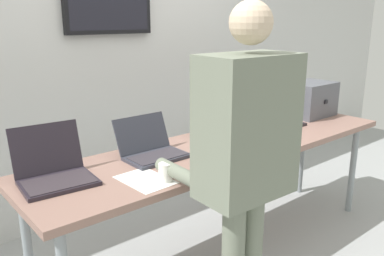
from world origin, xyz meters
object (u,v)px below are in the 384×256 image
(laptop_station_2, at_px, (221,129))
(coffee_mug, at_px, (166,172))
(workbench, at_px, (226,152))
(equipment_box, at_px, (310,99))
(laptop_station_0, at_px, (54,169))
(laptop_station_3, at_px, (275,116))
(person, at_px, (245,152))
(laptop_station_1, at_px, (151,148))

(laptop_station_2, distance_m, coffee_mug, 0.85)
(workbench, xyz_separation_m, equipment_box, (1.09, 0.11, 0.20))
(laptop_station_0, distance_m, laptop_station_3, 1.75)
(person, xyz_separation_m, coffee_mug, (-0.17, 0.37, -0.17))
(laptop_station_2, relative_size, person, 0.20)
(laptop_station_2, bearing_deg, laptop_station_3, -1.48)
(person, bearing_deg, equipment_box, 24.68)
(laptop_station_0, xyz_separation_m, person, (0.60, -0.74, 0.15))
(workbench, xyz_separation_m, laptop_station_3, (0.64, 0.12, 0.12))
(laptop_station_0, bearing_deg, coffee_mug, -40.88)
(laptop_station_2, bearing_deg, person, -127.72)
(workbench, height_order, person, person)
(laptop_station_1, bearing_deg, laptop_station_0, 179.11)
(laptop_station_1, height_order, coffee_mug, laptop_station_1)
(equipment_box, xyz_separation_m, person, (-1.59, -0.73, 0.08))
(laptop_station_2, bearing_deg, laptop_station_0, -179.42)
(laptop_station_0, bearing_deg, person, -50.97)
(workbench, distance_m, laptop_station_3, 0.66)
(laptop_station_0, height_order, laptop_station_1, laptop_station_0)
(workbench, height_order, laptop_station_1, laptop_station_1)
(laptop_station_3, distance_m, person, 1.37)
(laptop_station_1, bearing_deg, person, -88.88)
(workbench, height_order, equipment_box, equipment_box)
(laptop_station_1, distance_m, person, 0.75)
(laptop_station_3, xyz_separation_m, person, (-1.15, -0.74, 0.16))
(workbench, relative_size, laptop_station_3, 7.84)
(coffee_mug, bearing_deg, workbench, 20.25)
(laptop_station_3, bearing_deg, laptop_station_1, -179.68)
(equipment_box, xyz_separation_m, laptop_station_2, (-1.01, 0.02, -0.09))
(equipment_box, bearing_deg, person, -155.32)
(coffee_mug, bearing_deg, laptop_station_3, 15.54)
(laptop_station_1, bearing_deg, workbench, -12.04)
(laptop_station_0, distance_m, laptop_station_2, 1.18)
(laptop_station_2, distance_m, laptop_station_3, 0.56)
(laptop_station_2, bearing_deg, coffee_mug, -153.21)
(laptop_station_0, bearing_deg, workbench, -6.18)
(laptop_station_3, bearing_deg, laptop_station_0, 179.92)
(laptop_station_1, relative_size, coffee_mug, 3.66)
(laptop_station_0, xyz_separation_m, laptop_station_3, (1.75, -0.00, -0.00))
(workbench, bearing_deg, laptop_station_3, 10.33)
(laptop_station_1, bearing_deg, coffee_mug, -113.84)
(equipment_box, xyz_separation_m, laptop_station_3, (-0.45, 0.01, -0.08))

